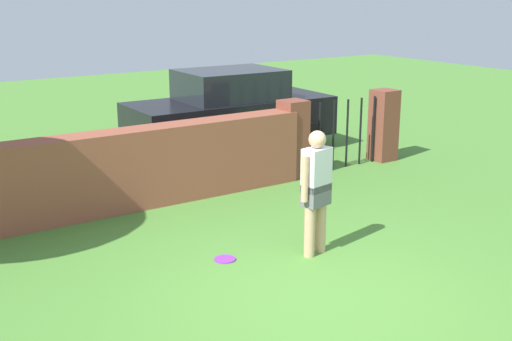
# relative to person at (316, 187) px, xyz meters

# --- Properties ---
(ground_plane) EXTENTS (40.00, 40.00, 0.00)m
(ground_plane) POSITION_rel_person_xyz_m (-0.80, -1.01, -0.90)
(ground_plane) COLOR #4C8433
(brick_wall) EXTENTS (8.25, 0.50, 1.24)m
(brick_wall) POSITION_rel_person_xyz_m (-2.30, 3.04, -0.28)
(brick_wall) COLOR brown
(brick_wall) RESTS_ON ground
(person) EXTENTS (0.53, 0.29, 1.62)m
(person) POSITION_rel_person_xyz_m (0.00, 0.00, 0.00)
(person) COLOR tan
(person) RESTS_ON ground
(fence_gate) EXTENTS (2.67, 0.44, 1.40)m
(fence_gate) POSITION_rel_person_xyz_m (3.04, 3.04, -0.20)
(fence_gate) COLOR brown
(fence_gate) RESTS_ON ground
(car) EXTENTS (4.25, 2.03, 1.72)m
(car) POSITION_rel_person_xyz_m (1.96, 5.20, -0.04)
(car) COLOR black
(car) RESTS_ON ground
(frisbee_purple) EXTENTS (0.27, 0.27, 0.02)m
(frisbee_purple) POSITION_rel_person_xyz_m (-1.07, 0.47, -0.89)
(frisbee_purple) COLOR purple
(frisbee_purple) RESTS_ON ground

